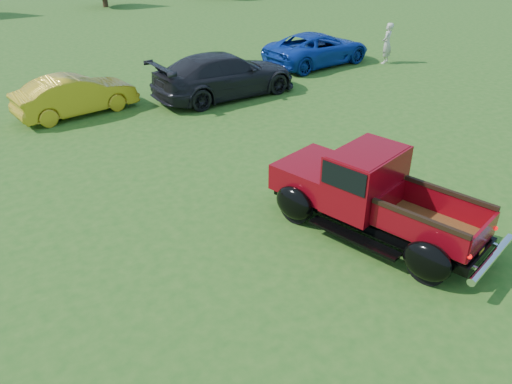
{
  "coord_description": "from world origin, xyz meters",
  "views": [
    {
      "loc": [
        -4.86,
        -7.01,
        5.62
      ],
      "look_at": [
        -0.3,
        0.2,
        0.89
      ],
      "focal_mm": 35.0,
      "sensor_mm": 36.0,
      "label": 1
    }
  ],
  "objects_px": {
    "pickup_truck": "(364,192)",
    "show_car_yellow": "(76,95)",
    "show_car_grey": "(225,75)",
    "spectator": "(387,43)",
    "show_car_blue": "(318,49)"
  },
  "relations": [
    {
      "from": "show_car_yellow",
      "to": "spectator",
      "type": "bearing_deg",
      "value": -100.91
    },
    {
      "from": "pickup_truck",
      "to": "spectator",
      "type": "distance_m",
      "value": 13.48
    },
    {
      "from": "show_car_yellow",
      "to": "show_car_blue",
      "type": "distance_m",
      "value": 10.41
    },
    {
      "from": "show_car_grey",
      "to": "spectator",
      "type": "height_order",
      "value": "spectator"
    },
    {
      "from": "spectator",
      "to": "show_car_grey",
      "type": "bearing_deg",
      "value": -27.66
    },
    {
      "from": "pickup_truck",
      "to": "show_car_yellow",
      "type": "bearing_deg",
      "value": 92.51
    },
    {
      "from": "pickup_truck",
      "to": "show_car_grey",
      "type": "distance_m",
      "value": 9.1
    },
    {
      "from": "show_car_yellow",
      "to": "spectator",
      "type": "height_order",
      "value": "spectator"
    },
    {
      "from": "show_car_grey",
      "to": "spectator",
      "type": "bearing_deg",
      "value": -90.63
    },
    {
      "from": "show_car_yellow",
      "to": "show_car_blue",
      "type": "xyz_separation_m",
      "value": [
        10.38,
        0.73,
        0.04
      ]
    },
    {
      "from": "pickup_truck",
      "to": "spectator",
      "type": "bearing_deg",
      "value": 27.85
    },
    {
      "from": "show_car_yellow",
      "to": "show_car_blue",
      "type": "bearing_deg",
      "value": -93.82
    },
    {
      "from": "pickup_truck",
      "to": "show_car_yellow",
      "type": "xyz_separation_m",
      "value": [
        -3.12,
        9.87,
        -0.18
      ]
    },
    {
      "from": "show_car_yellow",
      "to": "spectator",
      "type": "xyz_separation_m",
      "value": [
        13.0,
        -0.7,
        0.22
      ]
    },
    {
      "from": "show_car_grey",
      "to": "show_car_blue",
      "type": "relative_size",
      "value": 1.08
    }
  ]
}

